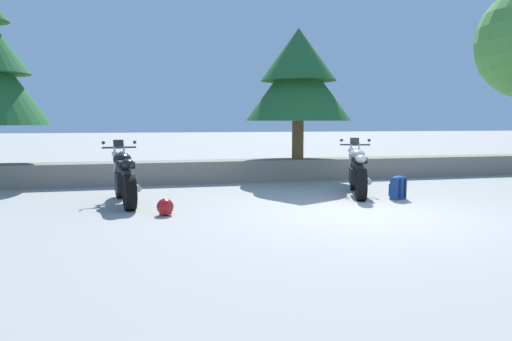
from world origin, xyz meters
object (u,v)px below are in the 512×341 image
at_px(motorcycle_black_near_left, 124,178).
at_px(rider_backpack, 398,187).
at_px(motorcycle_silver_centre, 357,172).
at_px(rider_helmet, 165,207).
at_px(pine_tree_mid_left, 298,77).

height_order(motorcycle_black_near_left, rider_backpack, motorcycle_black_near_left).
relative_size(motorcycle_silver_centre, rider_backpack, 4.25).
height_order(motorcycle_silver_centre, rider_backpack, motorcycle_silver_centre).
bearing_deg(rider_backpack, rider_helmet, -172.53).
bearing_deg(pine_tree_mid_left, rider_helmet, -131.35).
distance_m(rider_backpack, rider_helmet, 4.63).
bearing_deg(pine_tree_mid_left, motorcycle_silver_centre, -82.05).
xyz_separation_m(motorcycle_silver_centre, pine_tree_mid_left, (-0.40, 2.83, 2.22)).
distance_m(motorcycle_black_near_left, pine_tree_mid_left, 5.65).
distance_m(motorcycle_silver_centre, rider_backpack, 0.93).
xyz_separation_m(rider_helmet, pine_tree_mid_left, (3.65, 4.15, 2.57)).
relative_size(rider_backpack, rider_helmet, 1.68).
xyz_separation_m(rider_backpack, pine_tree_mid_left, (-0.94, 3.55, 2.46)).
bearing_deg(motorcycle_black_near_left, pine_tree_mid_left, 32.99).
xyz_separation_m(motorcycle_silver_centre, rider_backpack, (0.54, -0.72, -0.24)).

